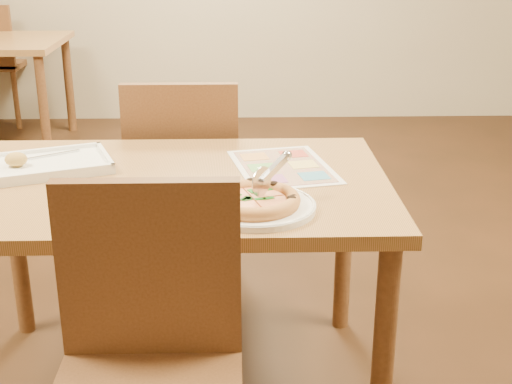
{
  "coord_description": "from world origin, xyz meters",
  "views": [
    {
      "loc": [
        0.2,
        -1.98,
        1.42
      ],
      "look_at": [
        0.25,
        -0.24,
        0.77
      ],
      "focal_mm": 50.0,
      "sensor_mm": 36.0,
      "label": 1
    }
  ],
  "objects_px": {
    "pizza_cutter": "(270,173)",
    "appetizer_tray": "(46,165)",
    "chair_near": "(148,335)",
    "chair_far": "(184,165)",
    "menu": "(283,167)",
    "pizza": "(253,200)",
    "plate": "(256,207)",
    "dining_table": "(169,207)"
  },
  "relations": [
    {
      "from": "chair_near",
      "to": "appetizer_tray",
      "type": "bearing_deg",
      "value": 118.41
    },
    {
      "from": "pizza_cutter",
      "to": "menu",
      "type": "relative_size",
      "value": 0.34
    },
    {
      "from": "dining_table",
      "to": "appetizer_tray",
      "type": "bearing_deg",
      "value": 164.44
    },
    {
      "from": "chair_near",
      "to": "pizza",
      "type": "xyz_separation_m",
      "value": [
        0.25,
        0.35,
        0.18
      ]
    },
    {
      "from": "chair_near",
      "to": "menu",
      "type": "distance_m",
      "value": 0.8
    },
    {
      "from": "chair_far",
      "to": "plate",
      "type": "bearing_deg",
      "value": 106.62
    },
    {
      "from": "chair_near",
      "to": "pizza",
      "type": "bearing_deg",
      "value": 55.08
    },
    {
      "from": "appetizer_tray",
      "to": "menu",
      "type": "height_order",
      "value": "appetizer_tray"
    },
    {
      "from": "chair_far",
      "to": "menu",
      "type": "relative_size",
      "value": 1.2
    },
    {
      "from": "chair_near",
      "to": "appetizer_tray",
      "type": "relative_size",
      "value": 1.09
    },
    {
      "from": "appetizer_tray",
      "to": "plate",
      "type": "bearing_deg",
      "value": -28.89
    },
    {
      "from": "chair_far",
      "to": "plate",
      "type": "relative_size",
      "value": 1.49
    },
    {
      "from": "plate",
      "to": "pizza_cutter",
      "type": "xyz_separation_m",
      "value": [
        0.04,
        0.04,
        0.08
      ]
    },
    {
      "from": "dining_table",
      "to": "pizza_cutter",
      "type": "distance_m",
      "value": 0.39
    },
    {
      "from": "pizza",
      "to": "appetizer_tray",
      "type": "relative_size",
      "value": 0.58
    },
    {
      "from": "plate",
      "to": "menu",
      "type": "relative_size",
      "value": 0.81
    },
    {
      "from": "dining_table",
      "to": "chair_far",
      "type": "xyz_separation_m",
      "value": [
        -0.0,
        0.6,
        -0.07
      ]
    },
    {
      "from": "dining_table",
      "to": "appetizer_tray",
      "type": "height_order",
      "value": "appetizer_tray"
    },
    {
      "from": "pizza",
      "to": "appetizer_tray",
      "type": "xyz_separation_m",
      "value": [
        -0.63,
        0.36,
        -0.02
      ]
    },
    {
      "from": "chair_far",
      "to": "menu",
      "type": "distance_m",
      "value": 0.62
    },
    {
      "from": "chair_near",
      "to": "pizza",
      "type": "distance_m",
      "value": 0.47
    },
    {
      "from": "chair_near",
      "to": "pizza",
      "type": "height_order",
      "value": "chair_near"
    },
    {
      "from": "pizza",
      "to": "pizza_cutter",
      "type": "bearing_deg",
      "value": 46.83
    },
    {
      "from": "pizza_cutter",
      "to": "pizza",
      "type": "bearing_deg",
      "value": 175.32
    },
    {
      "from": "dining_table",
      "to": "plate",
      "type": "xyz_separation_m",
      "value": [
        0.25,
        -0.24,
        0.09
      ]
    },
    {
      "from": "chair_far",
      "to": "pizza",
      "type": "distance_m",
      "value": 0.91
    },
    {
      "from": "chair_far",
      "to": "plate",
      "type": "height_order",
      "value": "chair_far"
    },
    {
      "from": "dining_table",
      "to": "appetizer_tray",
      "type": "distance_m",
      "value": 0.41
    },
    {
      "from": "appetizer_tray",
      "to": "menu",
      "type": "bearing_deg",
      "value": -0.1
    },
    {
      "from": "chair_far",
      "to": "pizza_cutter",
      "type": "relative_size",
      "value": 3.58
    },
    {
      "from": "pizza_cutter",
      "to": "appetizer_tray",
      "type": "relative_size",
      "value": 0.31
    },
    {
      "from": "chair_far",
      "to": "appetizer_tray",
      "type": "distance_m",
      "value": 0.65
    },
    {
      "from": "chair_far",
      "to": "pizza",
      "type": "height_order",
      "value": "chair_far"
    },
    {
      "from": "plate",
      "to": "pizza",
      "type": "relative_size",
      "value": 1.27
    },
    {
      "from": "pizza_cutter",
      "to": "appetizer_tray",
      "type": "bearing_deg",
      "value": 103.93
    },
    {
      "from": "pizza",
      "to": "menu",
      "type": "height_order",
      "value": "pizza"
    },
    {
      "from": "dining_table",
      "to": "chair_far",
      "type": "height_order",
      "value": "chair_far"
    },
    {
      "from": "pizza",
      "to": "menu",
      "type": "bearing_deg",
      "value": 74.17
    },
    {
      "from": "chair_far",
      "to": "appetizer_tray",
      "type": "relative_size",
      "value": 1.09
    },
    {
      "from": "dining_table",
      "to": "chair_far",
      "type": "distance_m",
      "value": 0.61
    },
    {
      "from": "plate",
      "to": "pizza",
      "type": "bearing_deg",
      "value": -137.45
    },
    {
      "from": "dining_table",
      "to": "pizza_cutter",
      "type": "height_order",
      "value": "pizza_cutter"
    }
  ]
}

